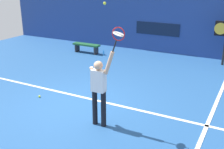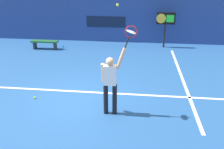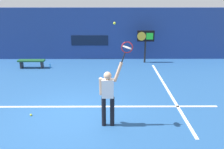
# 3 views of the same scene
# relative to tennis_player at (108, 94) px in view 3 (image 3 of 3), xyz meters

# --- Properties ---
(ground_plane) EXTENTS (18.00, 18.00, 0.00)m
(ground_plane) POSITION_rel_tennis_player_xyz_m (-1.18, 0.74, -1.01)
(ground_plane) COLOR #23518C
(back_wall) EXTENTS (18.00, 0.20, 3.04)m
(back_wall) POSITION_rel_tennis_player_xyz_m (-1.18, 7.72, 0.51)
(back_wall) COLOR navy
(back_wall) RESTS_ON ground_plane
(sponsor_banner_center) EXTENTS (2.20, 0.03, 0.60)m
(sponsor_banner_center) POSITION_rel_tennis_player_xyz_m (-1.18, 7.60, 0.14)
(sponsor_banner_center) COLOR #0C1933
(court_baseline) EXTENTS (10.00, 0.10, 0.01)m
(court_baseline) POSITION_rel_tennis_player_xyz_m (-1.18, 1.20, -1.00)
(court_baseline) COLOR white
(court_baseline) RESTS_ON ground_plane
(court_sideline) EXTENTS (0.10, 7.00, 0.01)m
(court_sideline) POSITION_rel_tennis_player_xyz_m (2.43, 2.74, -1.00)
(court_sideline) COLOR white
(court_sideline) RESTS_ON ground_plane
(tennis_player) EXTENTS (0.67, 0.31, 1.97)m
(tennis_player) POSITION_rel_tennis_player_xyz_m (0.00, 0.00, 0.00)
(tennis_player) COLOR black
(tennis_player) RESTS_ON ground_plane
(tennis_racket) EXTENTS (0.40, 0.27, 0.63)m
(tennis_racket) POSITION_rel_tennis_player_xyz_m (0.51, -0.00, 1.34)
(tennis_racket) COLOR black
(tennis_ball) EXTENTS (0.07, 0.07, 0.07)m
(tennis_ball) POSITION_rel_tennis_player_xyz_m (0.18, -0.00, 2.01)
(tennis_ball) COLOR #CCE033
(scoreboard_clock) EXTENTS (0.96, 0.20, 1.84)m
(scoreboard_clock) POSITION_rel_tennis_player_xyz_m (2.04, 6.85, 0.44)
(scoreboard_clock) COLOR black
(scoreboard_clock) RESTS_ON ground_plane
(court_bench) EXTENTS (1.40, 0.36, 0.45)m
(court_bench) POSITION_rel_tennis_player_xyz_m (-4.15, 5.80, -0.67)
(court_bench) COLOR #1E592D
(court_bench) RESTS_ON ground_plane
(water_bottle) EXTENTS (0.07, 0.07, 0.24)m
(water_bottle) POSITION_rel_tennis_player_xyz_m (-3.18, 5.80, -0.89)
(water_bottle) COLOR #338CD8
(water_bottle) RESTS_ON ground_plane
(spare_ball) EXTENTS (0.07, 0.07, 0.07)m
(spare_ball) POSITION_rel_tennis_player_xyz_m (-2.51, 0.57, -0.98)
(spare_ball) COLOR #CCE033
(spare_ball) RESTS_ON ground_plane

